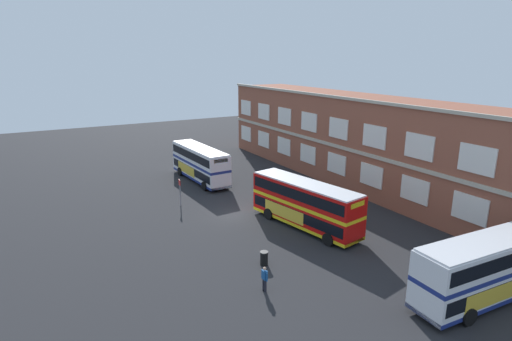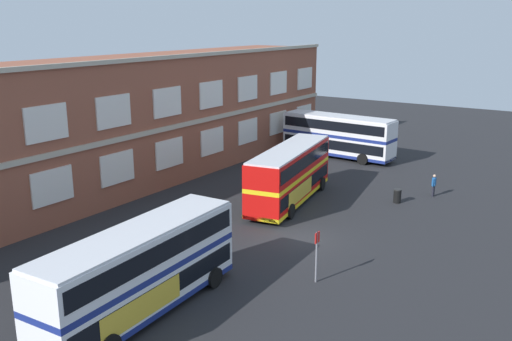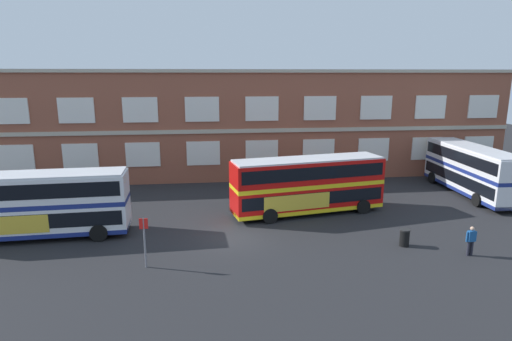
{
  "view_description": "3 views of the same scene",
  "coord_description": "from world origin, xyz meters",
  "px_view_note": "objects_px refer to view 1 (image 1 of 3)",
  "views": [
    {
      "loc": [
        33.17,
        -16.1,
        14.53
      ],
      "look_at": [
        2.77,
        0.92,
        4.91
      ],
      "focal_mm": 29.2,
      "sensor_mm": 36.0,
      "label": 1
    },
    {
      "loc": [
        -28.48,
        -15.45,
        12.92
      ],
      "look_at": [
        0.45,
        3.77,
        3.61
      ],
      "focal_mm": 39.57,
      "sensor_mm": 36.0,
      "label": 2
    },
    {
      "loc": [
        -1.61,
        -24.41,
        9.87
      ],
      "look_at": [
        1.49,
        1.59,
        3.89
      ],
      "focal_mm": 29.54,
      "sensor_mm": 36.0,
      "label": 3
    }
  ],
  "objects_px": {
    "double_decker_near": "(200,163)",
    "waiting_passenger": "(265,278)",
    "station_litter_bin": "(264,258)",
    "bus_stand_flag": "(180,190)",
    "double_decker_middle": "(305,204)",
    "double_decker_far": "(491,267)"
  },
  "relations": [
    {
      "from": "double_decker_near",
      "to": "waiting_passenger",
      "type": "xyz_separation_m",
      "value": [
        24.97,
        -5.68,
        -1.22
      ]
    },
    {
      "from": "double_decker_near",
      "to": "station_litter_bin",
      "type": "relative_size",
      "value": 10.79
    },
    {
      "from": "station_litter_bin",
      "to": "bus_stand_flag",
      "type": "bearing_deg",
      "value": -175.76
    },
    {
      "from": "double_decker_near",
      "to": "bus_stand_flag",
      "type": "xyz_separation_m",
      "value": [
        7.21,
        -5.05,
        -0.51
      ]
    },
    {
      "from": "double_decker_middle",
      "to": "waiting_passenger",
      "type": "xyz_separation_m",
      "value": [
        7.27,
        -8.32,
        -1.22
      ]
    },
    {
      "from": "double_decker_far",
      "to": "station_litter_bin",
      "type": "height_order",
      "value": "double_decker_far"
    },
    {
      "from": "double_decker_middle",
      "to": "waiting_passenger",
      "type": "distance_m",
      "value": 11.11
    },
    {
      "from": "waiting_passenger",
      "to": "double_decker_near",
      "type": "bearing_deg",
      "value": 167.18
    },
    {
      "from": "double_decker_near",
      "to": "double_decker_far",
      "type": "distance_m",
      "value": 32.95
    },
    {
      "from": "double_decker_middle",
      "to": "double_decker_far",
      "type": "bearing_deg",
      "value": 12.33
    },
    {
      "from": "double_decker_near",
      "to": "waiting_passenger",
      "type": "distance_m",
      "value": 25.63
    },
    {
      "from": "double_decker_near",
      "to": "station_litter_bin",
      "type": "bearing_deg",
      "value": -10.21
    },
    {
      "from": "double_decker_middle",
      "to": "waiting_passenger",
      "type": "bearing_deg",
      "value": -48.85
    },
    {
      "from": "double_decker_near",
      "to": "station_litter_bin",
      "type": "height_order",
      "value": "double_decker_near"
    },
    {
      "from": "bus_stand_flag",
      "to": "station_litter_bin",
      "type": "distance_m",
      "value": 14.83
    },
    {
      "from": "bus_stand_flag",
      "to": "station_litter_bin",
      "type": "relative_size",
      "value": 2.62
    },
    {
      "from": "waiting_passenger",
      "to": "station_litter_bin",
      "type": "bearing_deg",
      "value": 150.14
    },
    {
      "from": "double_decker_middle",
      "to": "station_litter_bin",
      "type": "relative_size",
      "value": 10.95
    },
    {
      "from": "station_litter_bin",
      "to": "double_decker_middle",
      "type": "bearing_deg",
      "value": 122.9
    },
    {
      "from": "waiting_passenger",
      "to": "station_litter_bin",
      "type": "relative_size",
      "value": 1.65
    },
    {
      "from": "double_decker_near",
      "to": "double_decker_far",
      "type": "relative_size",
      "value": 1.0
    },
    {
      "from": "double_decker_far",
      "to": "station_litter_bin",
      "type": "distance_m",
      "value": 14.43
    }
  ]
}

